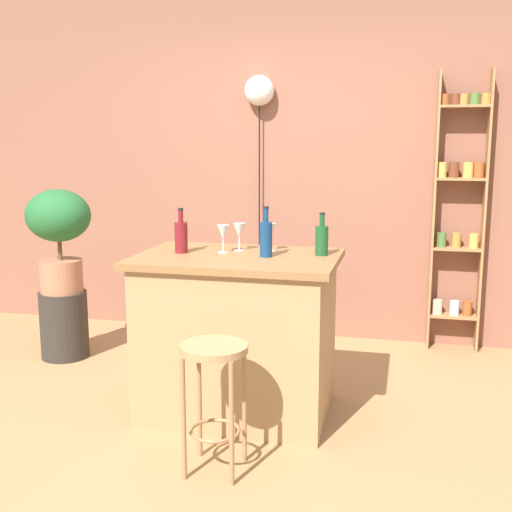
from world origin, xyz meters
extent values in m
plane|color=#A37A4C|center=(0.00, 0.00, 0.00)|extent=(12.00, 12.00, 0.00)
cube|color=#8C5642|center=(0.00, 1.95, 1.40)|extent=(6.40, 0.10, 2.80)
cube|color=#A87F51|center=(0.00, 0.30, 0.45)|extent=(1.05, 0.72, 0.90)
cube|color=olive|center=(0.00, 0.30, 0.92)|extent=(1.15, 0.78, 0.04)
cylinder|color=#997047|center=(-0.05, -0.50, 0.30)|extent=(0.02, 0.02, 0.60)
cylinder|color=#997047|center=(0.19, -0.50, 0.30)|extent=(0.02, 0.02, 0.60)
cylinder|color=#997047|center=(-0.05, -0.27, 0.30)|extent=(0.02, 0.02, 0.60)
cylinder|color=#997047|center=(0.19, -0.27, 0.30)|extent=(0.02, 0.02, 0.60)
torus|color=#997047|center=(0.07, -0.38, 0.20)|extent=(0.25, 0.25, 0.02)
cylinder|color=#A87F51|center=(0.07, -0.38, 0.62)|extent=(0.33, 0.33, 0.03)
cube|color=#9E7042|center=(1.12, 1.80, 1.04)|extent=(0.02, 0.15, 2.09)
cube|color=#9E7042|center=(1.48, 1.80, 1.04)|extent=(0.02, 0.15, 2.09)
cube|color=#9E7042|center=(1.30, 1.80, 0.26)|extent=(0.34, 0.15, 0.02)
cylinder|color=beige|center=(1.19, 1.80, 0.33)|extent=(0.07, 0.07, 0.11)
cylinder|color=silver|center=(1.31, 1.80, 0.33)|extent=(0.07, 0.07, 0.11)
cylinder|color=#994C23|center=(1.41, 1.81, 0.33)|extent=(0.07, 0.07, 0.11)
cube|color=#9E7042|center=(1.30, 1.80, 0.78)|extent=(0.34, 0.15, 0.02)
cylinder|color=#4C7033|center=(1.19, 1.81, 0.85)|extent=(0.07, 0.07, 0.11)
cylinder|color=#AD7A38|center=(1.30, 1.81, 0.85)|extent=(0.07, 0.07, 0.11)
cylinder|color=gold|center=(1.42, 1.80, 0.85)|extent=(0.07, 0.07, 0.11)
cube|color=#9E7042|center=(1.30, 1.80, 1.31)|extent=(0.34, 0.15, 0.02)
cylinder|color=gold|center=(1.16, 1.80, 1.37)|extent=(0.07, 0.07, 0.11)
cylinder|color=brown|center=(1.25, 1.81, 1.37)|extent=(0.07, 0.07, 0.11)
cylinder|color=gold|center=(1.35, 1.81, 1.37)|extent=(0.07, 0.07, 0.11)
cylinder|color=#994C23|center=(1.43, 1.80, 1.37)|extent=(0.07, 0.07, 0.11)
cube|color=#9E7042|center=(1.30, 1.80, 1.83)|extent=(0.34, 0.15, 0.02)
cylinder|color=#994C23|center=(1.16, 1.80, 1.88)|extent=(0.07, 0.07, 0.08)
cylinder|color=brown|center=(1.24, 1.80, 1.88)|extent=(0.07, 0.07, 0.08)
cylinder|color=#AD7A38|center=(1.29, 1.81, 1.88)|extent=(0.07, 0.07, 0.08)
cylinder|color=#4C7033|center=(1.37, 1.80, 1.88)|extent=(0.07, 0.07, 0.08)
cylinder|color=#AD7A38|center=(1.45, 1.81, 1.88)|extent=(0.07, 0.07, 0.08)
cylinder|color=#2D2823|center=(-1.50, 0.94, 0.25)|extent=(0.35, 0.35, 0.49)
cylinder|color=#A86B4C|center=(-1.50, 0.94, 0.61)|extent=(0.30, 0.30, 0.24)
cylinder|color=brown|center=(-1.50, 0.94, 0.81)|extent=(0.03, 0.03, 0.16)
ellipsoid|color=#23602D|center=(-1.50, 0.94, 1.06)|extent=(0.47, 0.42, 0.38)
cylinder|color=navy|center=(0.17, 0.30, 1.04)|extent=(0.07, 0.07, 0.20)
cylinder|color=navy|center=(0.17, 0.30, 1.18)|extent=(0.03, 0.03, 0.08)
cylinder|color=black|center=(0.17, 0.30, 1.22)|extent=(0.03, 0.03, 0.01)
cylinder|color=#194C23|center=(0.47, 0.42, 1.03)|extent=(0.07, 0.07, 0.17)
cylinder|color=#194C23|center=(0.47, 0.42, 1.14)|extent=(0.03, 0.03, 0.07)
cylinder|color=black|center=(0.47, 0.42, 1.18)|extent=(0.03, 0.03, 0.01)
cylinder|color=maroon|center=(-0.34, 0.31, 1.03)|extent=(0.08, 0.08, 0.18)
cylinder|color=maroon|center=(-0.34, 0.31, 1.16)|extent=(0.03, 0.03, 0.07)
cylinder|color=black|center=(-0.34, 0.31, 1.20)|extent=(0.03, 0.03, 0.01)
cylinder|color=silver|center=(-0.03, 0.45, 0.94)|extent=(0.06, 0.06, 0.00)
cylinder|color=silver|center=(-0.03, 0.45, 0.98)|extent=(0.01, 0.01, 0.07)
cone|color=silver|center=(-0.03, 0.45, 1.06)|extent=(0.07, 0.07, 0.08)
cylinder|color=silver|center=(0.15, 0.49, 0.94)|extent=(0.06, 0.06, 0.00)
cylinder|color=silver|center=(0.15, 0.49, 0.98)|extent=(0.01, 0.01, 0.07)
cone|color=silver|center=(0.15, 0.49, 1.06)|extent=(0.07, 0.07, 0.08)
cylinder|color=silver|center=(-0.10, 0.36, 0.94)|extent=(0.06, 0.06, 0.00)
cylinder|color=silver|center=(-0.10, 0.36, 0.98)|extent=(0.01, 0.01, 0.07)
cone|color=silver|center=(-0.10, 0.36, 1.06)|extent=(0.07, 0.07, 0.08)
cylinder|color=black|center=(-0.23, 1.84, 0.98)|extent=(0.01, 0.01, 1.97)
sphere|color=white|center=(-0.23, 1.84, 1.97)|extent=(0.23, 0.23, 0.23)
camera|label=1|loc=(0.94, -3.13, 1.59)|focal=44.62mm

